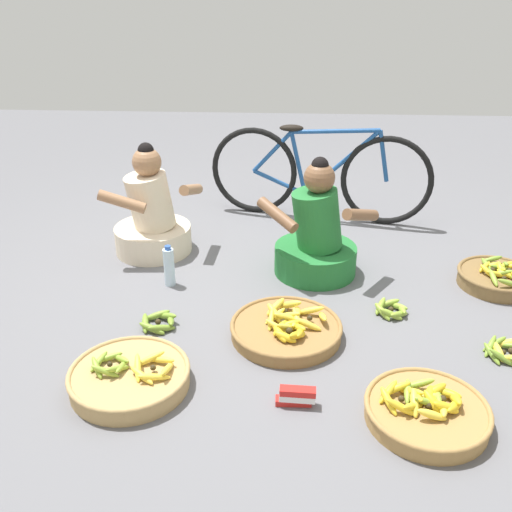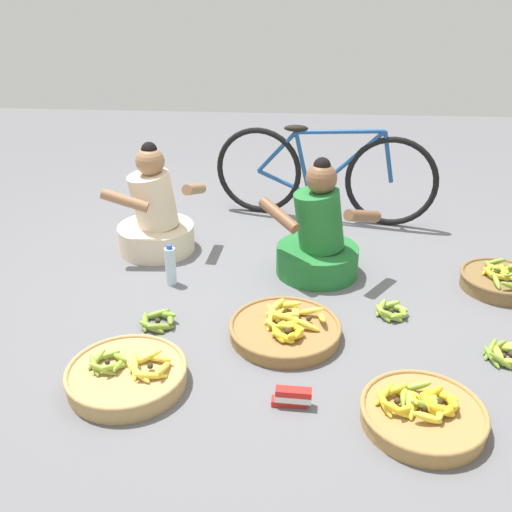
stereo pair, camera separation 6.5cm
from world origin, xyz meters
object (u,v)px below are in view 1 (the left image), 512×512
Objects in this scene: banana_basket_back_left at (497,277)px; loose_bananas_back_right at (507,351)px; banana_basket_front_right at (427,410)px; loose_bananas_front_left at (391,309)px; vendor_woman_front at (316,238)px; packet_carton_stack at (296,396)px; loose_bananas_mid_left at (159,322)px; water_bottle at (169,267)px; bicycle_leaning at (318,174)px; banana_basket_front_center at (287,328)px; vendor_woman_behind at (152,218)px; banana_basket_near_bicycle at (130,376)px.

banana_basket_back_left is 0.76m from loose_bananas_back_right.
banana_basket_front_right is 2.53× the size of loose_bananas_front_left.
packet_carton_stack is at bearing -95.64° from vendor_woman_front.
water_bottle is at bearing 93.64° from loose_bananas_mid_left.
bicycle_leaning is 1.71m from banana_basket_front_center.
vendor_woman_front is 3.35× the size of loose_bananas_mid_left.
vendor_woman_front is 3.60× the size of loose_bananas_front_left.
water_bottle is (0.20, -0.47, -0.12)m from vendor_woman_behind.
water_bottle is (-1.31, 0.26, 0.09)m from loose_bananas_front_left.
vendor_woman_front is 1.13m from loose_bananas_mid_left.
banana_basket_back_left is 0.89× the size of banana_basket_front_right.
bicycle_leaning reaches higher than banana_basket_front_center.
loose_bananas_mid_left is at bearing -163.82° from banana_basket_back_left.
vendor_woman_front is 2.89× the size of water_bottle.
vendor_woman_front is 0.67m from loose_bananas_front_left.
vendor_woman_behind is 2.89× the size of water_bottle.
vendor_woman_front is at bearing 174.22° from banana_basket_back_left.
banana_basket_front_center is 2.25× the size of water_bottle.
water_bottle is at bearing 144.26° from banana_basket_front_center.
banana_basket_near_bicycle is (-0.72, -0.45, 0.01)m from banana_basket_front_center.
water_bottle is at bearing -177.02° from banana_basket_back_left.
packet_carton_stack reaches higher than loose_bananas_mid_left.
banana_basket_back_left reaches higher than loose_bananas_front_left.
packet_carton_stack is at bearing -94.35° from bicycle_leaning.
water_bottle reaches higher than loose_bananas_back_right.
loose_bananas_front_left is at bearing 55.74° from packet_carton_stack.
banana_basket_front_center is 0.70m from loose_bananas_mid_left.
vendor_woman_front reaches higher than banana_basket_front_center.
vendor_woman_front is 1.30m from packet_carton_stack.
bicycle_leaning is 1.50m from water_bottle.
banana_basket_back_left is at bearing 43.23° from packet_carton_stack.
bicycle_leaning is 2.32m from banana_basket_front_right.
packet_carton_stack is (0.05, -0.54, -0.00)m from banana_basket_front_center.
vendor_woman_behind is at bearing 113.19° from water_bottle.
loose_bananas_back_right is at bearing 10.59° from banana_basket_near_bicycle.
vendor_woman_behind reaches higher than bicycle_leaning.
banana_basket_front_right is 1.74m from water_bottle.
loose_bananas_mid_left is 0.48m from water_bottle.
vendor_woman_front is 1.60× the size of banana_basket_back_left.
banana_basket_front_center is 1.11m from loose_bananas_back_right.
water_bottle reaches higher than banana_basket_front_center.
banana_basket_back_left is 1.40m from banana_basket_front_right.
loose_bananas_mid_left is at bearing 153.31° from banana_basket_front_right.
vendor_woman_front is 1.00× the size of vendor_woman_behind.
banana_basket_front_right is at bearing -80.29° from bicycle_leaning.
vendor_woman_front is at bearing 84.36° from packet_carton_stack.
loose_bananas_mid_left is (-0.69, 0.05, -0.02)m from banana_basket_front_center.
loose_bananas_front_left is (1.31, 0.71, -0.02)m from banana_basket_near_bicycle.
water_bottle reaches higher than banana_basket_front_right.
loose_bananas_back_right is 0.64m from loose_bananas_front_left.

